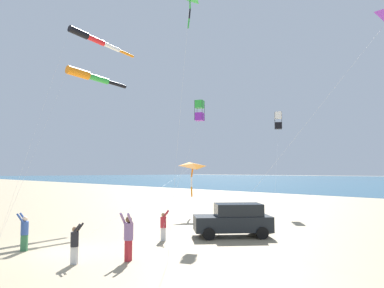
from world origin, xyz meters
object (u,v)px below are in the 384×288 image
Objects in this scene: person_child_grey_jacket at (75,242)px; person_bystander_far at (24,230)px; parked_car at (234,220)px; kite_windsock_black_fish_shape at (89,76)px; kite_box_striped_overhead at (278,121)px; kite_windsock_red_high_left at (94,39)px; person_adult_flyer at (128,234)px; person_child_green_jacket at (163,224)px; cooler_box at (268,229)px; kite_box_white_trailing at (200,111)px; kite_delta_yellow_midlevel at (193,166)px.

person_child_grey_jacket is 3.89m from person_bystander_far.
parked_car is 0.39× the size of kite_windsock_black_fish_shape.
kite_windsock_red_high_left is (-14.05, 9.57, 6.85)m from kite_box_striped_overhead.
kite_windsock_black_fish_shape is at bearing 106.31° from parked_car.
person_child_grey_jacket is 0.17× the size of kite_box_striped_overhead.
person_child_grey_jacket is at bearing 177.39° from parked_car.
person_bystander_far is 20.15m from kite_windsock_red_high_left.
person_bystander_far is at bearing 116.92° from person_adult_flyer.
person_bystander_far is 13.80m from kite_windsock_black_fish_shape.
kite_windsock_black_fish_shape reaches higher than person_child_grey_jacket.
person_child_grey_jacket is at bearing -80.46° from person_bystander_far.
person_child_green_jacket is 1.00× the size of person_child_grey_jacket.
parked_car is 16.13m from kite_box_striped_overhead.
cooler_box is at bearing -62.98° from kite_windsock_black_fish_shape.
parked_car is 4.09m from person_child_green_jacket.
kite_box_striped_overhead is 0.59× the size of kite_windsock_red_high_left.
person_adult_flyer is at bearing -147.64° from person_child_green_jacket.
person_child_green_jacket is 5.76m from person_child_grey_jacket.
cooler_box is 0.05× the size of kite_windsock_black_fish_shape.
person_child_grey_jacket is 0.10× the size of kite_windsock_red_high_left.
cooler_box is 0.38× the size of person_child_green_jacket.
kite_windsock_black_fish_shape is 17.57m from kite_box_striped_overhead.
parked_car is 20.87m from kite_windsock_red_high_left.
kite_box_striped_overhead is at bearing -19.10° from kite_windsock_black_fish_shape.
person_bystander_far is at bearing 158.31° from person_child_green_jacket.
person_child_green_jacket is at bearing -167.35° from kite_box_striped_overhead.
kite_windsock_black_fish_shape reaches higher than kite_box_striped_overhead.
kite_box_striped_overhead reaches higher than parked_car.
person_adult_flyer is (-7.46, -0.62, 0.13)m from parked_car.
parked_car is 0.29× the size of kite_windsock_red_high_left.
kite_windsock_red_high_left is (9.04, 10.86, 14.36)m from person_bystander_far.
kite_box_striped_overhead is (13.16, 5.55, 7.51)m from parked_car.
cooler_box is at bearing 1.03° from person_adult_flyer.
person_child_green_jacket is 7.68m from kite_box_white_trailing.
cooler_box is 21.97m from kite_windsock_red_high_left.
kite_box_white_trailing is 14.60m from kite_windsock_red_high_left.
kite_windsock_black_fish_shape is at bearing 70.64° from person_adult_flyer.
kite_box_striped_overhead is at bearing 12.88° from person_child_grey_jacket.
kite_box_striped_overhead is at bearing 12.65° from person_child_green_jacket.
cooler_box is at bearing -150.29° from kite_box_striped_overhead.
person_child_green_jacket is at bearing 32.36° from person_adult_flyer.
person_adult_flyer is 22.21m from kite_windsock_red_high_left.
kite_windsock_black_fish_shape is 0.84× the size of kite_delta_yellow_midlevel.
person_adult_flyer is (-10.13, -0.18, 0.87)m from cooler_box.
kite_delta_yellow_midlevel is at bearing 14.49° from person_bystander_far.
kite_windsock_red_high_left is (-3.56, 15.56, 15.10)m from cooler_box.
kite_box_white_trailing is (7.48, 3.42, 6.44)m from person_adult_flyer.
person_child_green_jacket is (3.77, 2.39, -0.20)m from person_adult_flyer.
kite_windsock_black_fish_shape is (4.17, 11.87, 9.73)m from person_adult_flyer.
kite_windsock_red_high_left reaches higher than kite_box_striped_overhead.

